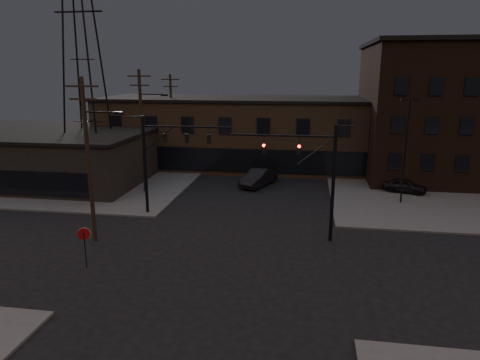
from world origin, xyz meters
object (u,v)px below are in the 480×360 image
(parked_car_lot_a, at_px, (405,186))
(car_crossing, at_px, (259,177))
(traffic_signal_near, at_px, (316,170))
(parked_car_lot_b, at_px, (475,178))
(traffic_signal_far, at_px, (160,154))
(stop_sign, at_px, (84,238))

(parked_car_lot_a, xyz_separation_m, car_crossing, (-14.05, 0.83, 0.05))
(traffic_signal_near, xyz_separation_m, parked_car_lot_b, (16.40, 17.27, -4.10))
(parked_car_lot_b, distance_m, car_crossing, 22.09)
(traffic_signal_far, distance_m, parked_car_lot_a, 23.15)
(traffic_signal_far, relative_size, parked_car_lot_a, 2.06)
(traffic_signal_near, height_order, stop_sign, traffic_signal_near)
(parked_car_lot_a, distance_m, parked_car_lot_b, 8.89)
(stop_sign, distance_m, parked_car_lot_a, 29.37)
(stop_sign, bearing_deg, traffic_signal_far, 82.68)
(traffic_signal_near, distance_m, car_crossing, 15.34)
(traffic_signal_far, relative_size, parked_car_lot_b, 1.71)
(traffic_signal_near, height_order, traffic_signal_far, same)
(traffic_signal_far, height_order, parked_car_lot_b, traffic_signal_far)
(parked_car_lot_b, bearing_deg, parked_car_lot_a, 113.10)
(parked_car_lot_a, height_order, parked_car_lot_b, parked_car_lot_b)
(parked_car_lot_a, bearing_deg, traffic_signal_near, 165.55)
(traffic_signal_near, bearing_deg, parked_car_lot_a, 56.22)
(parked_car_lot_a, bearing_deg, parked_car_lot_b, -41.44)
(traffic_signal_near, distance_m, parked_car_lot_a, 16.09)
(parked_car_lot_a, height_order, car_crossing, car_crossing)
(car_crossing, bearing_deg, traffic_signal_far, -101.20)
(traffic_signal_near, relative_size, traffic_signal_far, 1.00)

